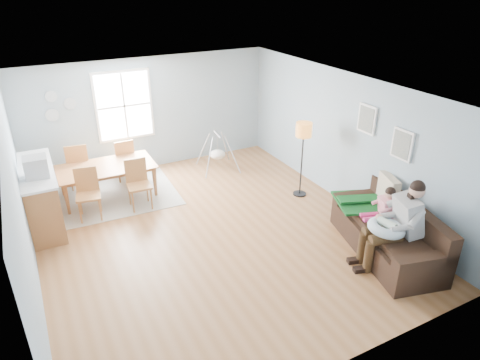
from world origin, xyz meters
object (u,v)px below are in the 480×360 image
father (397,222)px  storage_cube (391,233)px  toddler (382,207)px  baby_swing (218,154)px  counter (42,196)px  sofa (390,235)px  chair_nw (78,163)px  floor_lamp (303,136)px  dining_table (108,182)px  chair_sw (88,190)px  chair_se (138,180)px  monitor (36,167)px  chair_ne (124,157)px

father → storage_cube: father is taller
toddler → baby_swing: toddler is taller
counter → sofa: bearing=-36.4°
father → chair_nw: bearing=127.8°
floor_lamp → counter: bearing=165.1°
dining_table → counter: 1.44m
chair_sw → storage_cube: bearing=-37.5°
toddler → dining_table: (-3.82, 4.10, -0.43)m
counter → chair_se: bearing=-6.3°
floor_lamp → monitor: (-5.05, 0.95, -0.03)m
counter → monitor: 0.85m
storage_cube → counter: (-5.39, 3.67, 0.36)m
dining_table → sofa: bearing=-47.6°
storage_cube → monitor: bearing=148.6°
floor_lamp → counter: (-5.06, 1.34, -0.78)m
father → floor_lamp: 2.82m
chair_nw → chair_se: bearing=-55.8°
father → chair_ne: size_ratio=1.52×
floor_lamp → chair_sw: 4.47m
sofa → toddler: (-0.03, 0.23, 0.45)m
storage_cube → dining_table: 5.82m
chair_nw → baby_swing: size_ratio=1.04×
chair_sw → chair_se: chair_se is taller
chair_nw → chair_ne: bearing=-1.9°
chair_se → monitor: size_ratio=2.55×
sofa → father: father is taller
floor_lamp → counter: 5.29m
monitor → baby_swing: size_ratio=0.39×
dining_table → chair_sw: 0.87m
baby_swing → toddler: bearing=-75.3°
toddler → father: bearing=-110.3°
father → floor_lamp: bearing=88.2°
chair_se → baby_swing: bearing=22.2°
baby_swing → chair_ne: bearing=168.1°
storage_cube → monitor: monitor is taller
floor_lamp → monitor: floor_lamp is taller
floor_lamp → dining_table: size_ratio=0.82×
toddler → monitor: bearing=148.1°
floor_lamp → monitor: size_ratio=4.09×
chair_se → chair_nw: size_ratio=0.95×
sofa → monitor: monitor is taller
toddler → dining_table: toddler is taller
father → monitor: 6.22m
dining_table → chair_sw: (-0.51, -0.66, 0.23)m
sofa → storage_cube: size_ratio=5.04×
father → storage_cube: (0.42, 0.44, -0.59)m
toddler → chair_sw: toddler is taller
chair_sw → floor_lamp: bearing=-15.6°
toddler → floor_lamp: 2.33m
dining_table → chair_ne: 0.88m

